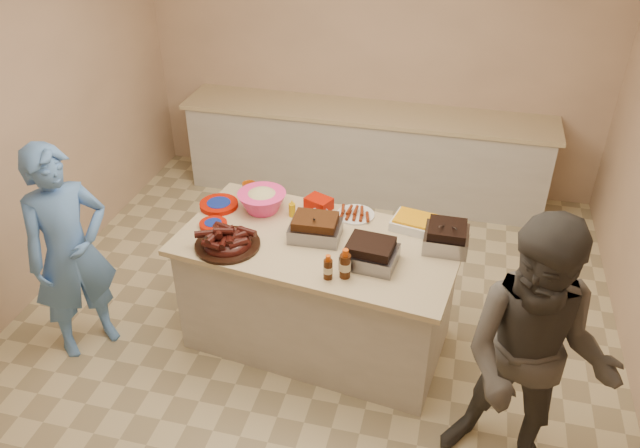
% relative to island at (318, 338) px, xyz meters
% --- Properties ---
extents(room, '(4.50, 5.00, 2.70)m').
position_rel_island_xyz_m(room, '(-0.08, 0.03, 0.00)').
color(room, '#D6B391').
rests_on(room, ground).
extents(back_counter, '(3.60, 0.64, 0.90)m').
position_rel_island_xyz_m(back_counter, '(-0.08, 2.23, 0.45)').
color(back_counter, beige).
rests_on(back_counter, ground).
extents(island, '(1.97, 1.21, 0.88)m').
position_rel_island_xyz_m(island, '(0.00, 0.00, 0.00)').
color(island, beige).
rests_on(island, ground).
extents(rib_platter, '(0.56, 0.56, 0.17)m').
position_rel_island_xyz_m(rib_platter, '(-0.56, -0.21, 0.88)').
color(rib_platter, '#3A100C').
rests_on(rib_platter, island).
extents(pulled_pork_tray, '(0.35, 0.27, 0.10)m').
position_rel_island_xyz_m(pulled_pork_tray, '(-0.03, 0.03, 0.88)').
color(pulled_pork_tray, '#47230F').
rests_on(pulled_pork_tray, island).
extents(brisket_tray, '(0.35, 0.30, 0.10)m').
position_rel_island_xyz_m(brisket_tray, '(0.38, -0.16, 0.88)').
color(brisket_tray, black).
rests_on(brisket_tray, island).
extents(roasting_pan, '(0.28, 0.28, 0.11)m').
position_rel_island_xyz_m(roasting_pan, '(0.83, 0.13, 0.88)').
color(roasting_pan, gray).
rests_on(roasting_pan, island).
extents(coleslaw_bowl, '(0.39, 0.39, 0.24)m').
position_rel_island_xyz_m(coleslaw_bowl, '(-0.48, 0.28, 0.88)').
color(coleslaw_bowl, '#FB3487').
rests_on(coleslaw_bowl, island).
extents(sausage_plate, '(0.29, 0.29, 0.05)m').
position_rel_island_xyz_m(sausage_plate, '(0.18, 0.37, 0.88)').
color(sausage_plate, silver).
rests_on(sausage_plate, island).
extents(mac_cheese_dish, '(0.36, 0.30, 0.09)m').
position_rel_island_xyz_m(mac_cheese_dish, '(0.62, 0.31, 0.88)').
color(mac_cheese_dish, '#FDAE0E').
rests_on(mac_cheese_dish, island).
extents(bbq_bottle_a, '(0.08, 0.08, 0.20)m').
position_rel_island_xyz_m(bbq_bottle_a, '(0.25, -0.34, 0.88)').
color(bbq_bottle_a, '#391907').
rests_on(bbq_bottle_a, island).
extents(bbq_bottle_b, '(0.06, 0.06, 0.17)m').
position_rel_island_xyz_m(bbq_bottle_b, '(0.16, -0.38, 0.88)').
color(bbq_bottle_b, '#391907').
rests_on(bbq_bottle_b, island).
extents(mustard_bottle, '(0.05, 0.05, 0.13)m').
position_rel_island_xyz_m(mustard_bottle, '(-0.25, 0.26, 0.88)').
color(mustard_bottle, '#D6A409').
rests_on(mustard_bottle, island).
extents(sauce_bowl, '(0.16, 0.07, 0.15)m').
position_rel_island_xyz_m(sauce_bowl, '(-0.06, 0.27, 0.88)').
color(sauce_bowl, silver).
rests_on(sauce_bowl, island).
extents(plate_stack_large, '(0.31, 0.31, 0.03)m').
position_rel_island_xyz_m(plate_stack_large, '(-0.80, 0.25, 0.88)').
color(plate_stack_large, '#A71000').
rests_on(plate_stack_large, island).
extents(plate_stack_small, '(0.21, 0.21, 0.03)m').
position_rel_island_xyz_m(plate_stack_small, '(-0.75, 0.00, 0.88)').
color(plate_stack_small, '#A71000').
rests_on(plate_stack_small, island).
extents(plastic_cup, '(0.12, 0.11, 0.10)m').
position_rel_island_xyz_m(plastic_cup, '(-0.65, 0.47, 0.88)').
color(plastic_cup, '#AF4F0D').
rests_on(plastic_cup, island).
extents(basket_stack, '(0.22, 0.19, 0.09)m').
position_rel_island_xyz_m(basket_stack, '(-0.09, 0.39, 0.88)').
color(basket_stack, '#A71000').
rests_on(basket_stack, island).
extents(guest_blue, '(1.62, 1.42, 0.38)m').
position_rel_island_xyz_m(guest_blue, '(-1.61, -0.42, 0.00)').
color(guest_blue, '#568AD9').
rests_on(guest_blue, ground).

